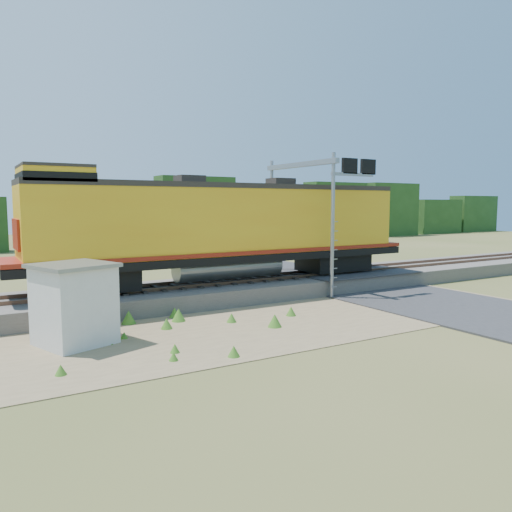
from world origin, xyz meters
TOP-DOWN VIEW (x-y plane):
  - ground at (0.00, 0.00)m, footprint 140.00×140.00m
  - ballast at (0.00, 6.00)m, footprint 70.00×5.00m
  - rails at (0.00, 6.00)m, footprint 70.00×1.54m
  - dirt_shoulder at (-2.00, 0.50)m, footprint 26.00×8.00m
  - road at (7.00, 0.74)m, footprint 7.00×66.00m
  - tree_line_north at (0.00, 38.00)m, footprint 130.00×3.00m
  - weed_clumps at (-3.50, 0.10)m, footprint 15.00×6.20m
  - locomotive at (-1.03, 6.00)m, footprint 20.68×3.15m
  - shed at (-9.12, 1.16)m, footprint 2.96×2.96m
  - signal_gantry at (3.98, 5.33)m, footprint 2.87×6.20m

SIDE VIEW (x-z plane):
  - ground at x=0.00m, z-range 0.00..0.00m
  - weed_clumps at x=-3.50m, z-range -0.28..0.28m
  - dirt_shoulder at x=-2.00m, z-range 0.00..0.03m
  - road at x=7.00m, z-range -0.34..0.52m
  - ballast at x=0.00m, z-range 0.00..0.80m
  - rails at x=0.00m, z-range 0.80..0.96m
  - shed at x=-9.12m, z-range 0.02..2.77m
  - tree_line_north at x=0.00m, z-range -0.18..6.32m
  - locomotive at x=-1.03m, z-range 0.92..6.26m
  - signal_gantry at x=3.98m, z-range 1.80..9.03m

